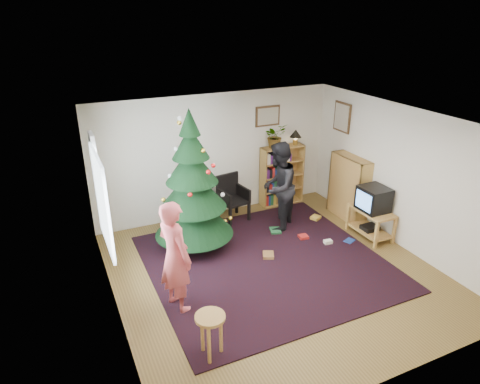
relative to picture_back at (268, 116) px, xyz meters
name	(u,v)px	position (x,y,z in m)	size (l,w,h in m)	color
floor	(274,272)	(-1.15, -2.48, -1.95)	(5.00, 5.00, 0.00)	brown
ceiling	(280,123)	(-1.15, -2.48, 0.55)	(5.00, 5.00, 0.00)	white
wall_back	(216,156)	(-1.15, 0.02, -0.70)	(5.00, 0.02, 2.50)	silver
wall_front	(395,294)	(-1.15, -4.97, -0.70)	(5.00, 0.02, 2.50)	silver
wall_left	(109,237)	(-3.65, -2.48, -0.70)	(0.02, 5.00, 2.50)	silver
wall_right	(401,178)	(1.35, -2.48, -0.70)	(0.02, 5.00, 2.50)	silver
rug	(266,262)	(-1.15, -2.17, -1.94)	(3.80, 3.60, 0.02)	black
window_pane	(102,201)	(-3.62, -1.88, -0.45)	(0.04, 1.20, 1.40)	silver
curtain	(98,184)	(-3.58, -1.18, -0.45)	(0.06, 0.35, 1.60)	silver
picture_back	(268,116)	(0.00, 0.00, 0.00)	(0.55, 0.03, 0.42)	#4C3319
picture_right	(342,117)	(1.33, -0.73, 0.00)	(0.03, 0.50, 0.60)	#4C3319
christmas_tree	(193,193)	(-2.05, -1.14, -0.90)	(1.39, 1.39, 2.53)	#3F2816
bookshelf_back	(282,174)	(0.31, -0.14, -1.29)	(0.95, 0.30, 1.30)	#C19545
bookshelf_right	(349,187)	(1.19, -1.32, -1.29)	(0.30, 0.95, 1.30)	#C19545
tv_stand	(371,221)	(1.07, -2.17, -1.63)	(0.48, 0.86, 0.55)	#C19545
crt_tv	(374,199)	(1.07, -2.17, -1.18)	(0.48, 0.51, 0.45)	black
armchair	(231,195)	(-0.99, -0.36, -1.45)	(0.59, 0.59, 0.93)	black
stool	(210,325)	(-2.76, -3.76, -1.47)	(0.37, 0.37, 0.62)	#C19545
person_standing	(175,257)	(-2.84, -2.65, -1.11)	(0.61, 0.40, 1.67)	#D25459
person_by_chair	(278,187)	(-0.36, -1.15, -1.08)	(0.85, 0.66, 1.74)	black
potted_plant	(275,136)	(0.11, -0.14, -0.40)	(0.45, 0.39, 0.50)	gray
table_lamp	(296,134)	(0.61, -0.14, -0.43)	(0.25, 0.25, 0.33)	#A57F33
floor_clutter	(307,237)	(-0.05, -1.76, -1.91)	(1.82, 1.23, 0.08)	#A51E19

